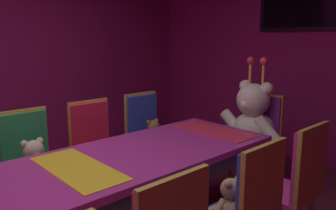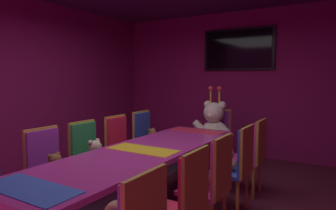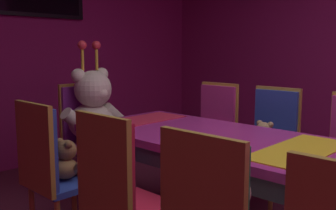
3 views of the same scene
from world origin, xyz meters
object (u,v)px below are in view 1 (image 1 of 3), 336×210
chair_left_2 (28,157)px  king_teddy_bear (252,119)px  chair_left_4 (145,129)px  chair_right_3 (250,205)px  chair_left_3 (94,142)px  teddy_right_3 (230,200)px  banquet_table (78,181)px  teddy_left_4 (154,134)px  teddy_left_2 (35,162)px  chair_right_4 (299,177)px  throne_chair (260,130)px

chair_left_2 → king_teddy_bear: size_ratio=1.07×
chair_left_4 → chair_right_3: bearing=-19.2°
chair_left_2 → chair_left_4: bearing=91.5°
chair_left_3 → teddy_right_3: (1.56, 0.04, -0.02)m
banquet_table → chair_left_3: (-0.84, 0.60, -0.06)m
teddy_left_4 → teddy_left_2: bearing=-88.4°
chair_left_4 → chair_right_4: size_ratio=1.00×
teddy_left_4 → banquet_table: bearing=-59.9°
teddy_left_2 → king_teddy_bear: king_teddy_bear is taller
teddy_right_3 → chair_left_2: bearing=22.9°
chair_left_4 → teddy_left_4: bearing=0.0°
chair_left_2 → chair_right_3: bearing=21.2°
teddy_right_3 → king_teddy_bear: size_ratio=0.31×
chair_left_2 → throne_chair: (0.83, 2.13, 0.00)m
throne_chair → king_teddy_bear: king_teddy_bear is taller
chair_left_2 → chair_right_3: (1.70, 0.66, 0.00)m
teddy_right_3 → king_teddy_bear: bearing=-61.0°
teddy_right_3 → king_teddy_bear: king_teddy_bear is taller
chair_left_4 → king_teddy_bear: (0.86, 0.70, 0.16)m
banquet_table → throne_chair: bearing=90.0°
chair_left_4 → king_teddy_bear: king_teddy_bear is taller
teddy_right_3 → throne_chair: 1.64m
teddy_left_2 → chair_left_4: bearing=98.1°
king_teddy_bear → chair_left_2: bearing=-23.0°
chair_right_3 → king_teddy_bear: 1.57m
king_teddy_bear → chair_left_4: bearing=-51.0°
chair_left_3 → chair_left_4: same height
chair_left_3 → chair_left_2: bearing=-89.5°
chair_left_4 → chair_right_3: 1.83m
chair_left_4 → chair_right_4: 1.73m
chair_right_4 → throne_chair: size_ratio=1.00×
chair_left_2 → chair_left_4: (-0.03, 1.26, 0.00)m
chair_left_3 → chair_right_4: same height
chair_left_4 → throne_chair: (0.86, 0.87, 0.00)m
chair_left_3 → banquet_table: bearing=-35.6°
chair_left_3 → teddy_left_4: chair_left_3 is taller
throne_chair → chair_right_4: bearing=44.9°
chair_left_3 → chair_right_3: same height
throne_chair → chair_left_2: bearing=-21.3°
chair_left_4 → throne_chair: size_ratio=1.00×
teddy_right_3 → king_teddy_bear: 1.50m
chair_right_4 → chair_right_3: bearing=89.8°
chair_left_4 → throne_chair: same height
teddy_left_2 → throne_chair: size_ratio=0.35×
chair_right_3 → teddy_right_3: (-0.14, 0.00, -0.02)m
chair_right_3 → teddy_right_3: 0.14m
chair_left_2 → teddy_left_4: chair_left_2 is taller
banquet_table → teddy_right_3: (0.72, 0.64, -0.08)m
throne_chair → teddy_left_4: bearing=-39.6°
chair_right_3 → chair_left_3: bearing=1.4°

